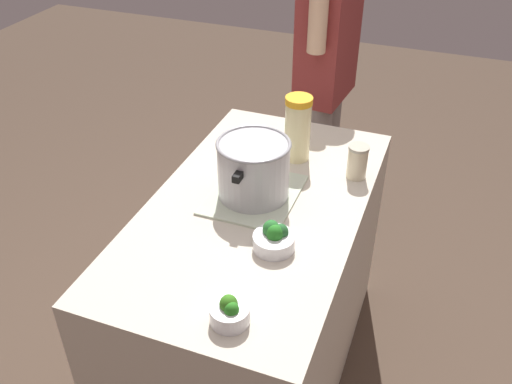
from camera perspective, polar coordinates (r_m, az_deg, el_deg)
ground_plane at (r=2.47m, az=0.00°, el=-17.48°), size 8.00×8.00×0.00m
counter_slab at (r=2.15m, az=0.00°, el=-10.51°), size 1.25×0.69×0.86m
dish_cloth at (r=1.91m, az=-0.24°, el=-0.25°), size 0.34×0.29×0.01m
cooking_pot at (r=1.85m, az=-0.25°, el=2.48°), size 0.31×0.25×0.20m
lemonade_pitcher at (r=2.06m, az=4.28°, el=6.51°), size 0.10×0.10×0.25m
mason_jar at (r=2.00m, az=10.30°, el=3.07°), size 0.07×0.07×0.13m
broccoli_bowl_front at (r=2.18m, az=-0.63°, el=5.55°), size 0.10×0.10×0.08m
broccoli_bowl_center at (r=1.46m, az=-2.70°, el=-12.13°), size 0.10×0.10×0.08m
broccoli_bowl_back at (r=1.67m, az=1.86°, el=-4.74°), size 0.13×0.13×0.09m
person_cook at (r=2.71m, az=7.06°, el=11.26°), size 0.50×0.23×1.59m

